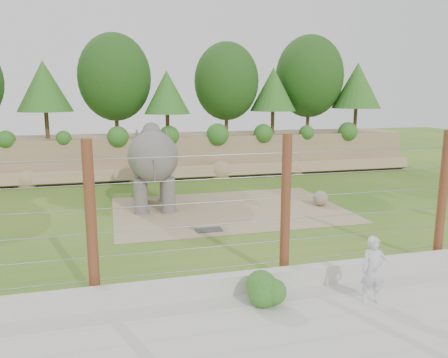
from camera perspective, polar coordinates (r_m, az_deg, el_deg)
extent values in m
plane|color=#31671B|center=(16.46, 1.78, -6.75)|extent=(90.00, 90.00, 0.00)
cube|color=#8F7454|center=(28.64, -5.61, 3.31)|extent=(30.00, 4.00, 2.50)
cube|color=#8F7454|center=(26.53, -4.78, 0.76)|extent=(30.00, 1.37, 1.07)
cylinder|color=#3F2B19|center=(27.81, -22.12, 6.57)|extent=(0.24, 0.24, 1.58)
sphere|color=#154112|center=(27.77, -22.44, 10.97)|extent=(3.60, 3.60, 3.60)
cylinder|color=#3F2B19|center=(28.08, -13.84, 7.44)|extent=(0.24, 0.24, 1.92)
sphere|color=#154112|center=(28.06, -14.09, 12.77)|extent=(4.40, 4.40, 4.40)
cylinder|color=#3F2B19|center=(27.12, -7.38, 7.00)|extent=(0.24, 0.24, 1.40)
sphere|color=#154112|center=(27.06, -7.48, 11.01)|extent=(3.20, 3.20, 3.20)
cylinder|color=#3F2B19|center=(28.87, 0.32, 7.73)|extent=(0.24, 0.24, 1.82)
sphere|color=#154112|center=(28.84, 0.32, 12.63)|extent=(4.16, 4.16, 4.16)
cylinder|color=#3F2B19|center=(29.23, 6.36, 7.39)|extent=(0.24, 0.24, 1.50)
sphere|color=#154112|center=(29.19, 6.45, 11.40)|extent=(3.44, 3.44, 3.44)
cylinder|color=#3F2B19|center=(31.32, 10.89, 7.97)|extent=(0.24, 0.24, 2.03)
sphere|color=#154112|center=(31.32, 11.07, 13.01)|extent=(4.64, 4.64, 4.64)
cylinder|color=#3F2B19|center=(31.71, 16.76, 7.39)|extent=(0.24, 0.24, 1.64)
sphere|color=#154112|center=(31.67, 16.98, 11.42)|extent=(3.76, 3.76, 3.76)
cube|color=#97805D|center=(19.36, 0.68, -4.02)|extent=(10.00, 7.00, 0.02)
cube|color=#262628|center=(16.43, -2.01, -6.65)|extent=(1.00, 0.60, 0.03)
sphere|color=gray|center=(20.41, 12.48, -2.47)|extent=(0.69, 0.69, 0.69)
cube|color=beige|center=(11.96, 8.76, -12.54)|extent=(26.00, 0.35, 0.50)
cube|color=beige|center=(10.45, 13.28, -17.83)|extent=(26.00, 4.00, 0.01)
cylinder|color=brown|center=(10.96, -16.97, -5.37)|extent=(0.26, 0.26, 4.00)
cylinder|color=brown|center=(11.83, 8.04, -3.82)|extent=(0.26, 0.26, 4.00)
cylinder|color=brown|center=(14.48, 26.64, -2.17)|extent=(0.26, 0.26, 4.00)
cylinder|color=gray|center=(12.29, 7.86, -10.60)|extent=(20.00, 0.02, 0.02)
cylinder|color=gray|center=(12.08, 7.93, -7.95)|extent=(20.00, 0.02, 0.02)
cylinder|color=gray|center=(11.91, 8.00, -5.21)|extent=(20.00, 0.02, 0.02)
cylinder|color=gray|center=(11.76, 8.08, -2.40)|extent=(20.00, 0.02, 0.02)
cylinder|color=gray|center=(11.63, 8.16, 0.48)|extent=(20.00, 0.02, 0.02)
cylinder|color=gray|center=(11.54, 8.24, 3.41)|extent=(20.00, 0.02, 0.02)
sphere|color=#235E1E|center=(10.85, 5.22, -14.06)|extent=(0.80, 0.80, 0.80)
imported|color=silver|center=(11.28, 18.90, -11.22)|extent=(0.66, 0.49, 1.67)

